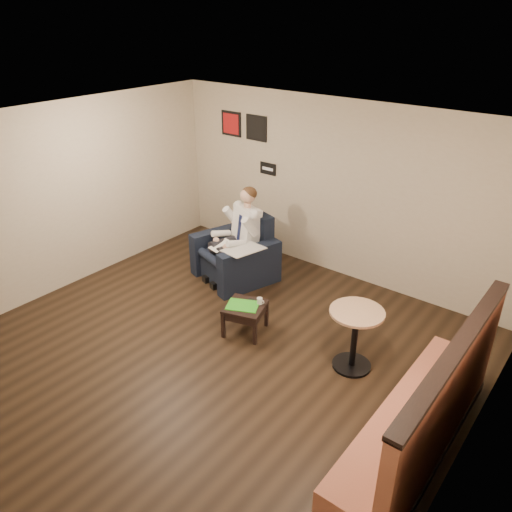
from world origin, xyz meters
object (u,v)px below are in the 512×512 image
Objects in this scene: side_table at (245,318)px; seated_man at (227,239)px; smartphone at (252,300)px; coffee_mug at (260,301)px; green_folder at (243,305)px; banquette at (419,395)px; armchair at (235,248)px; cafe_table at (354,339)px.

seated_man is at bearing 140.18° from side_table.
coffee_mug is at bearing -7.10° from smartphone.
banquette is (2.59, -0.50, 0.27)m from green_folder.
green_folder is 0.23m from coffee_mug.
cafe_table is at bearing -0.38° from armchair.
banquette is (2.44, -0.69, 0.23)m from coffee_mug.
armchair reaches higher than smartphone.
seated_man is 1.77× the size of cafe_table.
seated_man is 0.53× the size of banquette.
coffee_mug is at bearing -19.59° from armchair.
side_table is 0.21m from green_folder.
armchair reaches higher than green_folder.
armchair is 8.35× the size of smartphone.
seated_man reaches higher than green_folder.
seated_man reaches higher than cafe_table.
smartphone is at bearing 83.57° from green_folder.
seated_man reaches higher than side_table.
coffee_mug reaches higher than side_table.
armchair is at bearing 134.25° from green_folder.
cafe_table is (1.49, 0.09, -0.01)m from smartphone.
armchair reaches higher than coffee_mug.
armchair is 1.54m from green_folder.
cafe_table is (2.58, -0.83, -0.12)m from armchair.
cafe_table is (1.51, 0.27, -0.02)m from green_folder.
seated_man is 1.41m from smartphone.
cafe_table is (1.49, 0.24, 0.20)m from side_table.
side_table is at bearing -22.34° from seated_man.
seated_man is at bearing -90.00° from armchair.
side_table is 0.26m from smartphone.
armchair is at bearing 132.34° from smartphone.
cafe_table is at bearing -4.20° from smartphone.
green_folder is 0.18m from smartphone.
banquette is at bearing -11.05° from green_folder.
banquette is at bearing -15.69° from coffee_mug.
seated_man is 2.74m from cafe_table.
banquette is at bearing -6.21° from armchair.
green_folder reaches higher than smartphone.
smartphone is (1.13, -0.79, -0.29)m from seated_man.
cafe_table reaches higher than coffee_mug.
smartphone is at bearing -22.64° from armchair.
side_table is at bearing -128.78° from coffee_mug.
seated_man is 16.32× the size of coffee_mug.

